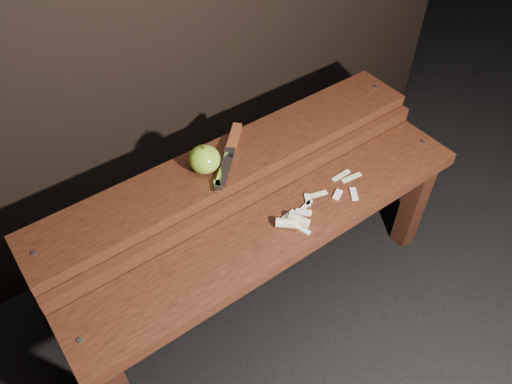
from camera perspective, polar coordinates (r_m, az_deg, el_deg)
ground at (r=1.69m, az=1.23°, el=-11.77°), size 60.00×60.00×0.00m
bench_front_tier at (r=1.37m, az=3.01°, el=-5.75°), size 1.20×0.20×0.42m
bench_rear_tier at (r=1.45m, az=-2.48°, el=1.47°), size 1.20×0.21×0.50m
apple at (r=1.33m, az=-5.90°, el=3.75°), size 0.08×0.08×0.09m
knife at (r=1.41m, az=-2.80°, el=5.30°), size 0.21×0.20×0.02m
apple_scraps at (r=1.34m, az=5.39°, el=-2.52°), size 0.33×0.12×0.03m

